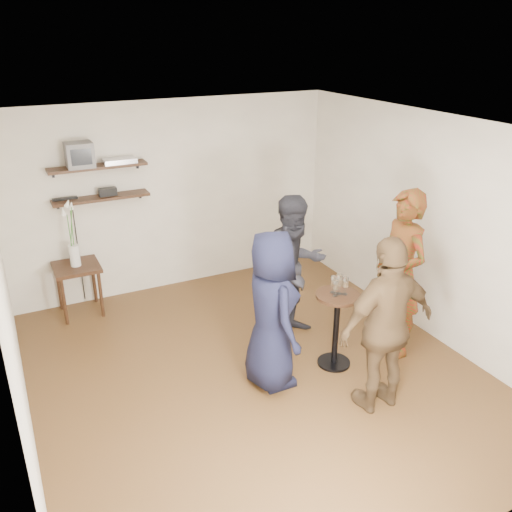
{
  "coord_description": "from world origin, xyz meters",
  "views": [
    {
      "loc": [
        -2.17,
        -4.39,
        3.44
      ],
      "look_at": [
        0.2,
        0.4,
        1.17
      ],
      "focal_mm": 38.0,
      "sensor_mm": 36.0,
      "label": 1
    }
  ],
  "objects_px": {
    "radio": "(108,192)",
    "person_dark": "(294,268)",
    "side_table": "(77,273)",
    "person_navy": "(271,311)",
    "dvd_deck": "(119,161)",
    "crt_monitor": "(79,155)",
    "drinks_table": "(337,320)",
    "person_plaid": "(400,274)",
    "person_brown": "(387,326)"
  },
  "relations": [
    {
      "from": "side_table",
      "to": "person_navy",
      "type": "distance_m",
      "value": 2.85
    },
    {
      "from": "side_table",
      "to": "person_dark",
      "type": "xyz_separation_m",
      "value": [
        2.2,
        -1.67,
        0.31
      ]
    },
    {
      "from": "drinks_table",
      "to": "person_plaid",
      "type": "relative_size",
      "value": 0.45
    },
    {
      "from": "radio",
      "to": "person_dark",
      "type": "relative_size",
      "value": 0.13
    },
    {
      "from": "person_navy",
      "to": "person_brown",
      "type": "distance_m",
      "value": 1.13
    },
    {
      "from": "crt_monitor",
      "to": "person_navy",
      "type": "relative_size",
      "value": 0.19
    },
    {
      "from": "radio",
      "to": "drinks_table",
      "type": "height_order",
      "value": "radio"
    },
    {
      "from": "radio",
      "to": "side_table",
      "type": "relative_size",
      "value": 0.33
    },
    {
      "from": "person_plaid",
      "to": "person_dark",
      "type": "height_order",
      "value": "person_plaid"
    },
    {
      "from": "dvd_deck",
      "to": "person_brown",
      "type": "bearing_deg",
      "value": -64.91
    },
    {
      "from": "side_table",
      "to": "drinks_table",
      "type": "distance_m",
      "value": 3.34
    },
    {
      "from": "person_dark",
      "to": "crt_monitor",
      "type": "bearing_deg",
      "value": 130.82
    },
    {
      "from": "side_table",
      "to": "drinks_table",
      "type": "xyz_separation_m",
      "value": [
        2.29,
        -2.44,
        -0.01
      ]
    },
    {
      "from": "side_table",
      "to": "person_brown",
      "type": "height_order",
      "value": "person_brown"
    },
    {
      "from": "person_plaid",
      "to": "person_navy",
      "type": "xyz_separation_m",
      "value": [
        -1.55,
        0.08,
        -0.12
      ]
    },
    {
      "from": "crt_monitor",
      "to": "person_plaid",
      "type": "bearing_deg",
      "value": -43.23
    },
    {
      "from": "dvd_deck",
      "to": "side_table",
      "type": "distance_m",
      "value": 1.52
    },
    {
      "from": "person_brown",
      "to": "crt_monitor",
      "type": "bearing_deg",
      "value": -59.27
    },
    {
      "from": "person_dark",
      "to": "person_brown",
      "type": "bearing_deg",
      "value": -92.77
    },
    {
      "from": "crt_monitor",
      "to": "person_brown",
      "type": "xyz_separation_m",
      "value": [
        2.06,
        -3.39,
        -1.14
      ]
    },
    {
      "from": "drinks_table",
      "to": "person_brown",
      "type": "bearing_deg",
      "value": -89.43
    },
    {
      "from": "dvd_deck",
      "to": "radio",
      "type": "relative_size",
      "value": 1.82
    },
    {
      "from": "side_table",
      "to": "person_navy",
      "type": "relative_size",
      "value": 0.4
    },
    {
      "from": "drinks_table",
      "to": "person_brown",
      "type": "xyz_separation_m",
      "value": [
        0.01,
        -0.78,
        0.33
      ]
    },
    {
      "from": "person_brown",
      "to": "person_plaid",
      "type": "bearing_deg",
      "value": -136.93
    },
    {
      "from": "crt_monitor",
      "to": "radio",
      "type": "relative_size",
      "value": 1.45
    },
    {
      "from": "side_table",
      "to": "person_dark",
      "type": "distance_m",
      "value": 2.78
    },
    {
      "from": "drinks_table",
      "to": "person_navy",
      "type": "xyz_separation_m",
      "value": [
        -0.77,
        0.04,
        0.28
      ]
    },
    {
      "from": "side_table",
      "to": "dvd_deck",
      "type": "bearing_deg",
      "value": 13.88
    },
    {
      "from": "crt_monitor",
      "to": "person_plaid",
      "type": "xyz_separation_m",
      "value": [
        2.83,
        -2.66,
        -1.07
      ]
    },
    {
      "from": "dvd_deck",
      "to": "drinks_table",
      "type": "relative_size",
      "value": 0.47
    },
    {
      "from": "crt_monitor",
      "to": "drinks_table",
      "type": "height_order",
      "value": "crt_monitor"
    },
    {
      "from": "crt_monitor",
      "to": "side_table",
      "type": "relative_size",
      "value": 0.48
    },
    {
      "from": "dvd_deck",
      "to": "radio",
      "type": "height_order",
      "value": "dvd_deck"
    },
    {
      "from": "crt_monitor",
      "to": "person_plaid",
      "type": "distance_m",
      "value": 4.02
    },
    {
      "from": "person_dark",
      "to": "person_navy",
      "type": "xyz_separation_m",
      "value": [
        -0.69,
        -0.74,
        -0.03
      ]
    },
    {
      "from": "drinks_table",
      "to": "person_dark",
      "type": "bearing_deg",
      "value": 96.11
    },
    {
      "from": "radio",
      "to": "person_plaid",
      "type": "xyz_separation_m",
      "value": [
        2.54,
        -2.66,
        -0.57
      ]
    },
    {
      "from": "radio",
      "to": "person_navy",
      "type": "bearing_deg",
      "value": -69.02
    },
    {
      "from": "radio",
      "to": "drinks_table",
      "type": "xyz_separation_m",
      "value": [
        1.76,
        -2.61,
        -0.97
      ]
    },
    {
      "from": "drinks_table",
      "to": "person_navy",
      "type": "distance_m",
      "value": 0.83
    },
    {
      "from": "drinks_table",
      "to": "person_dark",
      "type": "distance_m",
      "value": 0.84
    },
    {
      "from": "dvd_deck",
      "to": "radio",
      "type": "bearing_deg",
      "value": 180.0
    },
    {
      "from": "side_table",
      "to": "person_navy",
      "type": "height_order",
      "value": "person_navy"
    },
    {
      "from": "dvd_deck",
      "to": "person_dark",
      "type": "distance_m",
      "value": 2.59
    },
    {
      "from": "person_dark",
      "to": "radio",
      "type": "bearing_deg",
      "value": 126.28
    },
    {
      "from": "side_table",
      "to": "crt_monitor",
      "type": "bearing_deg",
      "value": 36.72
    },
    {
      "from": "side_table",
      "to": "drinks_table",
      "type": "height_order",
      "value": "drinks_table"
    },
    {
      "from": "crt_monitor",
      "to": "dvd_deck",
      "type": "xyz_separation_m",
      "value": [
        0.47,
        0.0,
        -0.12
      ]
    },
    {
      "from": "person_plaid",
      "to": "radio",
      "type": "bearing_deg",
      "value": -133.03
    }
  ]
}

